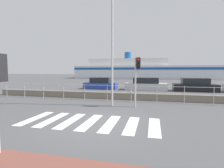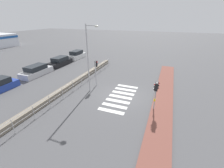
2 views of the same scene
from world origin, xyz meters
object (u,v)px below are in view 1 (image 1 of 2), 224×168
Objects in this scene: traffic_light_far at (137,71)px; streetlamp at (111,37)px; parked_car_blue at (101,84)px; parked_car_black at (195,86)px; ferry_boat at (141,70)px; parked_car_silver at (146,85)px.

streetlamp is at bearing -173.98° from traffic_light_far.
parked_car_black is (10.35, 0.00, 0.01)m from parked_car_blue.
ferry_boat is at bearing 105.48° from parked_car_black.
traffic_light_far is at bearing -90.98° from parked_car_silver.
traffic_light_far is 0.43× the size of streetlamp.
parked_car_silver is at bearing -84.82° from ferry_boat.
streetlamp is 36.81m from ferry_boat.
traffic_light_far is 2.56m from streetlamp.
parked_car_black is (7.53, -27.19, -1.61)m from ferry_boat.
traffic_light_far is at bearing -119.08° from parked_car_black.
ferry_boat reaches higher than parked_car_blue.
parked_car_blue is at bearing -95.91° from ferry_boat.
ferry_boat reaches higher than parked_car_black.
parked_car_silver is at bearing 79.89° from streetlamp.
parked_car_blue is at bearing -180.00° from parked_car_black.
streetlamp reaches higher than traffic_light_far.
ferry_boat is at bearing 84.09° from parked_car_blue.
parked_car_silver is (5.28, 0.00, 0.02)m from parked_car_blue.
parked_car_black is (6.77, 9.56, -3.62)m from streetlamp.
traffic_light_far reaches higher than parked_car_black.
streetlamp is 10.84m from parked_car_blue.
parked_car_blue is at bearing 118.59° from traffic_light_far.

